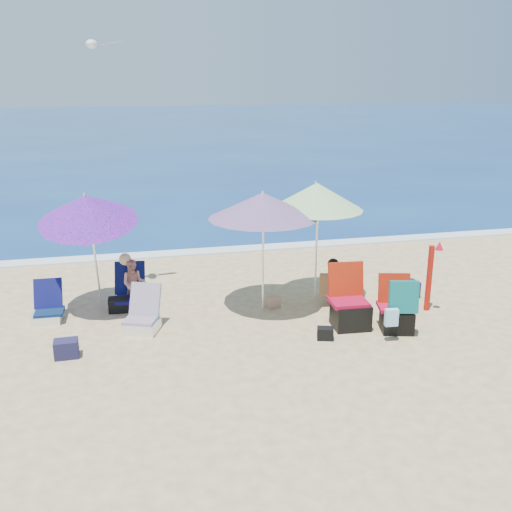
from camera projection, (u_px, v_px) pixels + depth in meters
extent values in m
plane|color=#D8BC84|center=(289.00, 339.00, 9.26)|extent=(120.00, 120.00, 0.00)
cube|color=navy|center=(146.00, 127.00, 51.20)|extent=(120.00, 80.00, 0.12)
cube|color=white|center=(229.00, 250.00, 14.00)|extent=(120.00, 0.50, 0.04)
cylinder|color=white|center=(263.00, 256.00, 10.17)|extent=(0.04, 0.04, 1.98)
cone|color=#E31E76|center=(263.00, 206.00, 9.88)|extent=(2.01, 2.01, 0.45)
cylinder|color=white|center=(263.00, 194.00, 9.79)|extent=(0.03, 0.03, 0.12)
cylinder|color=white|center=(316.00, 246.00, 10.66)|extent=(0.04, 0.04, 2.05)
cone|color=#3B9C18|center=(317.00, 196.00, 10.35)|extent=(1.80, 1.80, 0.48)
cylinder|color=white|center=(316.00, 185.00, 10.25)|extent=(0.03, 0.03, 0.13)
cylinder|color=white|center=(95.00, 256.00, 10.28)|extent=(0.10, 0.50, 1.88)
cone|color=#B61AA3|center=(87.00, 209.00, 9.77)|extent=(1.87, 1.93, 0.87)
cylinder|color=silver|center=(84.00, 197.00, 9.65)|extent=(0.04, 0.07, 0.13)
cylinder|color=#AC160C|center=(429.00, 278.00, 10.24)|extent=(0.12, 0.12, 1.19)
cone|color=#BC0D30|center=(439.00, 246.00, 9.90)|extent=(0.17, 0.17, 0.15)
cube|color=#0B1F3F|center=(49.00, 312.00, 9.87)|extent=(0.48, 0.43, 0.06)
cube|color=#0C0F47|center=(48.00, 293.00, 10.02)|extent=(0.48, 0.29, 0.50)
cube|color=white|center=(46.00, 318.00, 9.88)|extent=(0.50, 0.44, 0.15)
cube|color=#E3505D|center=(141.00, 320.00, 9.52)|extent=(0.63, 0.60, 0.06)
cube|color=#CF494A|center=(145.00, 299.00, 9.66)|extent=(0.58, 0.46, 0.54)
cube|color=white|center=(142.00, 327.00, 9.50)|extent=(0.66, 0.62, 0.16)
cube|color=#A10B2C|center=(348.00, 302.00, 9.58)|extent=(0.63, 0.57, 0.06)
cube|color=#A4220B|center=(346.00, 280.00, 9.72)|extent=(0.61, 0.20, 0.60)
cube|color=black|center=(351.00, 315.00, 9.63)|extent=(0.61, 0.55, 0.43)
cube|color=#B60D34|center=(394.00, 307.00, 9.52)|extent=(0.61, 0.57, 0.06)
cube|color=#A21F0B|center=(394.00, 289.00, 9.61)|extent=(0.53, 0.26, 0.52)
cube|color=black|center=(397.00, 321.00, 9.49)|extent=(0.59, 0.55, 0.37)
cube|color=#0A7E65|center=(404.00, 297.00, 9.11)|extent=(0.48, 0.27, 0.52)
cube|color=#9CDDFA|center=(391.00, 317.00, 9.03)|extent=(0.21, 0.11, 0.28)
imported|color=tan|center=(340.00, 284.00, 10.47)|extent=(0.35, 0.28, 0.85)
cube|color=#470F6D|center=(337.00, 295.00, 10.65)|extent=(0.57, 0.53, 0.06)
cube|color=#4A1073|center=(336.00, 285.00, 10.48)|extent=(0.62, 0.37, 0.43)
sphere|color=black|center=(333.00, 264.00, 10.52)|extent=(0.21, 0.21, 0.21)
imported|color=tan|center=(134.00, 284.00, 10.42)|extent=(0.47, 0.39, 0.89)
cube|color=#0C0C45|center=(132.00, 299.00, 10.41)|extent=(0.59, 0.54, 0.06)
cube|color=#0C1144|center=(130.00, 278.00, 10.62)|extent=(0.57, 0.38, 0.58)
sphere|color=#D7B77C|center=(125.00, 259.00, 10.35)|extent=(0.22, 0.22, 0.22)
cube|color=#1D1B3C|center=(66.00, 349.00, 8.61)|extent=(0.35, 0.26, 0.27)
cube|color=black|center=(118.00, 305.00, 10.31)|extent=(0.35, 0.27, 0.25)
cube|color=tan|center=(273.00, 302.00, 10.50)|extent=(0.28, 0.23, 0.20)
cube|color=#1A1A3A|center=(407.00, 289.00, 11.00)|extent=(0.44, 0.35, 0.31)
cube|color=black|center=(325.00, 333.00, 9.22)|extent=(0.30, 0.25, 0.20)
ellipsoid|color=white|center=(91.00, 44.00, 9.77)|extent=(0.23, 0.40, 0.15)
cube|color=gray|center=(79.00, 43.00, 9.73)|extent=(0.39, 0.14, 0.08)
cube|color=#9CA1A4|center=(111.00, 43.00, 9.91)|extent=(0.39, 0.14, 0.08)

